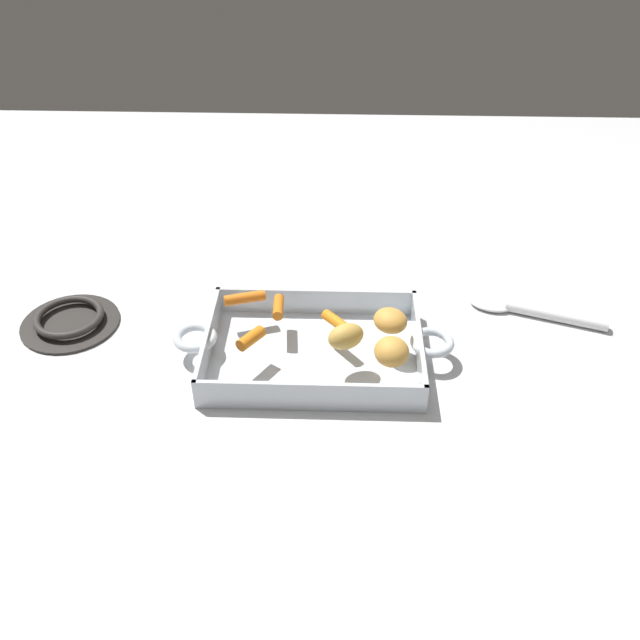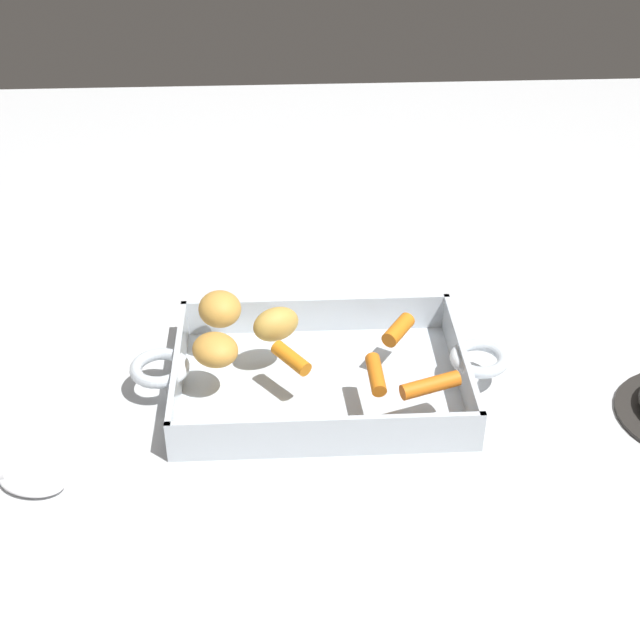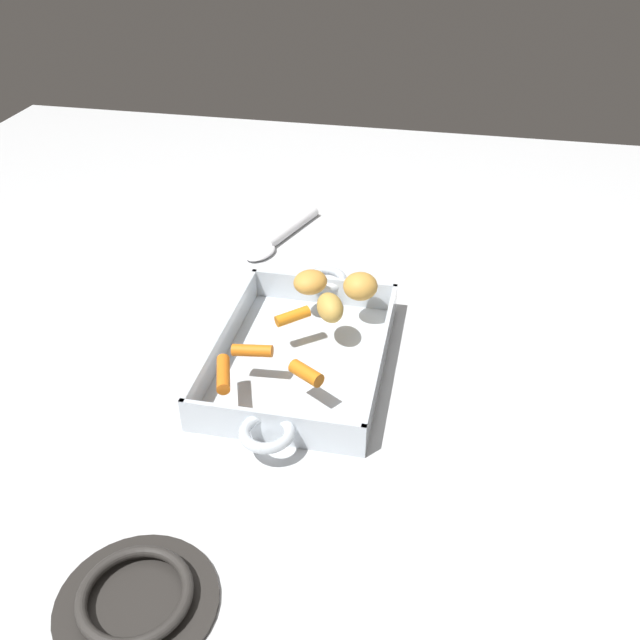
{
  "view_description": "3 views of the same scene",
  "coord_description": "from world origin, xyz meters",
  "px_view_note": "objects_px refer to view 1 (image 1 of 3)",
  "views": [
    {
      "loc": [
        0.04,
        -0.8,
        0.68
      ],
      "look_at": [
        0.01,
        0.02,
        0.06
      ],
      "focal_mm": 39.07,
      "sensor_mm": 36.0,
      "label": 1
    },
    {
      "loc": [
        0.04,
        0.8,
        0.63
      ],
      "look_at": [
        0.0,
        -0.01,
        0.08
      ],
      "focal_mm": 51.18,
      "sensor_mm": 36.0,
      "label": 2
    },
    {
      "loc": [
        -0.74,
        -0.18,
        0.59
      ],
      "look_at": [
        0.01,
        -0.02,
        0.07
      ],
      "focal_mm": 39.07,
      "sensor_mm": 36.0,
      "label": 3
    }
  ],
  "objects_px": {
    "baby_carrot_short": "(335,321)",
    "baby_carrot_northeast": "(278,307)",
    "potato_corner": "(346,336)",
    "baby_carrot_northwest": "(251,338)",
    "potato_whole": "(392,352)",
    "potato_near_roast": "(390,321)",
    "stove_burner_rear": "(70,320)",
    "baby_carrot_center_left": "(245,298)",
    "roasting_dish": "(313,350)",
    "serving_spoon": "(530,311)"
  },
  "relations": [
    {
      "from": "baby_carrot_northwest",
      "to": "potato_whole",
      "type": "height_order",
      "value": "potato_whole"
    },
    {
      "from": "roasting_dish",
      "to": "potato_near_roast",
      "type": "relative_size",
      "value": 8.1
    },
    {
      "from": "potato_near_roast",
      "to": "potato_whole",
      "type": "distance_m",
      "value": 0.07
    },
    {
      "from": "baby_carrot_short",
      "to": "potato_whole",
      "type": "height_order",
      "value": "potato_whole"
    },
    {
      "from": "baby_carrot_northwest",
      "to": "potato_near_roast",
      "type": "bearing_deg",
      "value": 10.82
    },
    {
      "from": "baby_carrot_short",
      "to": "potato_whole",
      "type": "distance_m",
      "value": 0.11
    },
    {
      "from": "baby_carrot_center_left",
      "to": "stove_burner_rear",
      "type": "distance_m",
      "value": 0.29
    },
    {
      "from": "baby_carrot_short",
      "to": "baby_carrot_northeast",
      "type": "relative_size",
      "value": 0.92
    },
    {
      "from": "baby_carrot_northwest",
      "to": "baby_carrot_center_left",
      "type": "bearing_deg",
      "value": 101.76
    },
    {
      "from": "potato_whole",
      "to": "serving_spoon",
      "type": "xyz_separation_m",
      "value": [
        0.24,
        0.18,
        -0.06
      ]
    },
    {
      "from": "stove_burner_rear",
      "to": "serving_spoon",
      "type": "bearing_deg",
      "value": 3.85
    },
    {
      "from": "roasting_dish",
      "to": "baby_carrot_northwest",
      "type": "xyz_separation_m",
      "value": [
        -0.09,
        -0.03,
        0.04
      ]
    },
    {
      "from": "potato_near_roast",
      "to": "potato_whole",
      "type": "height_order",
      "value": "potato_whole"
    },
    {
      "from": "potato_whole",
      "to": "serving_spoon",
      "type": "height_order",
      "value": "potato_whole"
    },
    {
      "from": "roasting_dish",
      "to": "baby_carrot_northwest",
      "type": "relative_size",
      "value": 9.06
    },
    {
      "from": "stove_burner_rear",
      "to": "serving_spoon",
      "type": "height_order",
      "value": "stove_burner_rear"
    },
    {
      "from": "potato_whole",
      "to": "stove_burner_rear",
      "type": "bearing_deg",
      "value": 165.2
    },
    {
      "from": "baby_carrot_northeast",
      "to": "potato_corner",
      "type": "relative_size",
      "value": 0.99
    },
    {
      "from": "baby_carrot_northeast",
      "to": "potato_near_roast",
      "type": "distance_m",
      "value": 0.17
    },
    {
      "from": "baby_carrot_northwest",
      "to": "serving_spoon",
      "type": "bearing_deg",
      "value": 18.55
    },
    {
      "from": "baby_carrot_center_left",
      "to": "baby_carrot_northeast",
      "type": "xyz_separation_m",
      "value": [
        0.05,
        -0.02,
        -0.0
      ]
    },
    {
      "from": "baby_carrot_northeast",
      "to": "serving_spoon",
      "type": "height_order",
      "value": "baby_carrot_northeast"
    },
    {
      "from": "potato_near_roast",
      "to": "stove_burner_rear",
      "type": "bearing_deg",
      "value": 173.42
    },
    {
      "from": "serving_spoon",
      "to": "potato_near_roast",
      "type": "bearing_deg",
      "value": 43.56
    },
    {
      "from": "potato_near_roast",
      "to": "serving_spoon",
      "type": "height_order",
      "value": "potato_near_roast"
    },
    {
      "from": "baby_carrot_northwest",
      "to": "serving_spoon",
      "type": "height_order",
      "value": "baby_carrot_northwest"
    },
    {
      "from": "potato_corner",
      "to": "baby_carrot_center_left",
      "type": "bearing_deg",
      "value": 146.52
    },
    {
      "from": "baby_carrot_short",
      "to": "serving_spoon",
      "type": "distance_m",
      "value": 0.33
    },
    {
      "from": "baby_carrot_short",
      "to": "potato_whole",
      "type": "xyz_separation_m",
      "value": [
        0.08,
        -0.08,
        0.01
      ]
    },
    {
      "from": "roasting_dish",
      "to": "potato_near_roast",
      "type": "xyz_separation_m",
      "value": [
        0.11,
        0.01,
        0.05
      ]
    },
    {
      "from": "baby_carrot_northwest",
      "to": "potato_whole",
      "type": "bearing_deg",
      "value": -10.32
    },
    {
      "from": "potato_corner",
      "to": "roasting_dish",
      "type": "bearing_deg",
      "value": 147.3
    },
    {
      "from": "baby_carrot_northwest",
      "to": "baby_carrot_center_left",
      "type": "height_order",
      "value": "baby_carrot_northwest"
    },
    {
      "from": "baby_carrot_center_left",
      "to": "potato_near_roast",
      "type": "height_order",
      "value": "potato_near_roast"
    },
    {
      "from": "potato_near_roast",
      "to": "baby_carrot_northeast",
      "type": "bearing_deg",
      "value": 166.53
    },
    {
      "from": "roasting_dish",
      "to": "potato_near_roast",
      "type": "height_order",
      "value": "potato_near_roast"
    },
    {
      "from": "potato_corner",
      "to": "stove_burner_rear",
      "type": "xyz_separation_m",
      "value": [
        -0.44,
        0.1,
        -0.06
      ]
    },
    {
      "from": "serving_spoon",
      "to": "baby_carrot_northeast",
      "type": "bearing_deg",
      "value": 28.45
    },
    {
      "from": "potato_whole",
      "to": "potato_near_roast",
      "type": "bearing_deg",
      "value": 88.47
    },
    {
      "from": "baby_carrot_center_left",
      "to": "serving_spoon",
      "type": "relative_size",
      "value": 0.29
    },
    {
      "from": "baby_carrot_northwest",
      "to": "potato_whole",
      "type": "xyz_separation_m",
      "value": [
        0.2,
        -0.04,
        0.01
      ]
    },
    {
      "from": "baby_carrot_center_left",
      "to": "potato_corner",
      "type": "bearing_deg",
      "value": -33.48
    },
    {
      "from": "baby_carrot_northwest",
      "to": "baby_carrot_center_left",
      "type": "xyz_separation_m",
      "value": [
        -0.02,
        0.1,
        -0.0
      ]
    },
    {
      "from": "serving_spoon",
      "to": "baby_carrot_short",
      "type": "bearing_deg",
      "value": 36.54
    },
    {
      "from": "baby_carrot_northeast",
      "to": "stove_burner_rear",
      "type": "xyz_separation_m",
      "value": [
        -0.34,
        0.02,
        -0.05
      ]
    },
    {
      "from": "potato_corner",
      "to": "potato_whole",
      "type": "distance_m",
      "value": 0.07
    },
    {
      "from": "baby_carrot_short",
      "to": "potato_corner",
      "type": "xyz_separation_m",
      "value": [
        0.02,
        -0.05,
        0.01
      ]
    },
    {
      "from": "potato_near_roast",
      "to": "stove_burner_rear",
      "type": "relative_size",
      "value": 0.33
    },
    {
      "from": "potato_whole",
      "to": "serving_spoon",
      "type": "relative_size",
      "value": 0.23
    },
    {
      "from": "baby_carrot_northwest",
      "to": "baby_carrot_center_left",
      "type": "relative_size",
      "value": 0.73
    }
  ]
}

